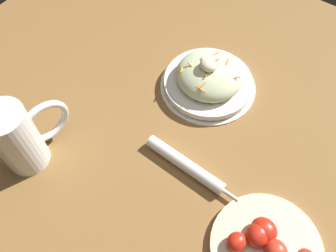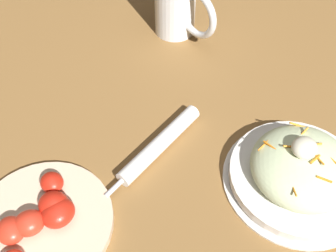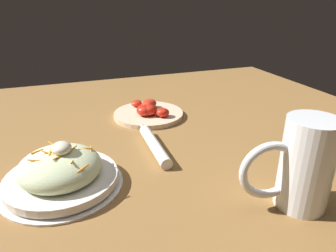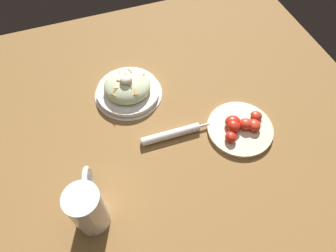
% 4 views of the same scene
% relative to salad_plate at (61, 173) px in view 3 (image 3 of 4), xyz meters
% --- Properties ---
extents(ground_plane, '(1.43, 1.43, 0.00)m').
position_rel_salad_plate_xyz_m(ground_plane, '(-0.06, 0.24, -0.03)').
color(ground_plane, olive).
extents(salad_plate, '(0.23, 0.23, 0.09)m').
position_rel_salad_plate_xyz_m(salad_plate, '(0.00, 0.00, 0.00)').
color(salad_plate, white).
rests_on(salad_plate, ground_plane).
extents(beer_mug, '(0.09, 0.16, 0.16)m').
position_rel_salad_plate_xyz_m(beer_mug, '(0.20, 0.39, 0.04)').
color(beer_mug, white).
rests_on(beer_mug, ground_plane).
extents(napkin_roll, '(0.22, 0.03, 0.03)m').
position_rel_salad_plate_xyz_m(napkin_roll, '(-0.08, 0.21, -0.02)').
color(napkin_roll, white).
rests_on(napkin_roll, ground_plane).
extents(tomato_plate, '(0.21, 0.21, 0.05)m').
position_rel_salad_plate_xyz_m(tomato_plate, '(-0.29, 0.26, -0.02)').
color(tomato_plate, beige).
rests_on(tomato_plate, ground_plane).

